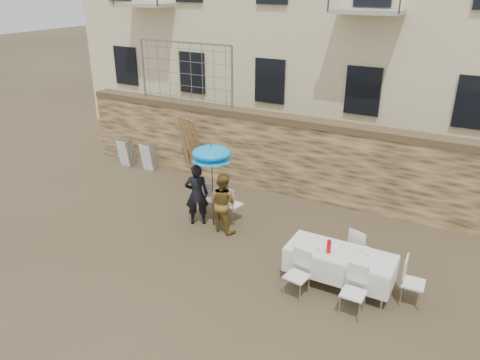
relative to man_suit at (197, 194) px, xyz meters
The scene contains 17 objects.
ground 2.39m from the man_suit, 69.89° to the right, with size 80.00×80.00×0.00m, color brown.
stone_wall 3.00m from the man_suit, 74.91° to the left, with size 13.00×0.50×2.20m, color olive.
chain_link_fence 4.31m from the man_suit, 127.67° to the left, with size 3.20×0.06×1.80m, color gray, non-canonical shape.
man_suit is the anchor object (origin of this frame).
woman_dress 0.75m from the man_suit, ahead, with size 0.72×0.56×1.49m, color #AA8134.
umbrella 1.14m from the man_suit, 14.04° to the left, with size 0.98×0.98×1.97m.
couple_chair_left 0.64m from the man_suit, 90.00° to the left, with size 0.48×0.48×0.96m, color white, non-canonical shape.
couple_chair_right 0.95m from the man_suit, 38.16° to the left, with size 0.48×0.48×0.96m, color white, non-canonical shape.
banquet_table 4.01m from the man_suit, 11.77° to the right, with size 2.10×0.85×0.78m.
soda_bottle 3.85m from the man_suit, 14.56° to the right, with size 0.09×0.09×0.26m, color red.
table_chair_front_left 3.69m from the man_suit, 25.25° to the right, with size 0.48×0.48×0.96m, color white, non-canonical shape.
table_chair_front_right 4.70m from the man_suit, 19.51° to the right, with size 0.48×0.48×0.96m, color white, non-canonical shape.
table_chair_back 4.14m from the man_suit, ahead, with size 0.48×0.48×0.96m, color white, non-canonical shape.
table_chair_side 5.38m from the man_suit, ahead, with size 0.48×0.48×0.96m, color white, non-canonical shape.
chair_stack_left 4.91m from the man_suit, 150.88° to the left, with size 0.46×0.47×0.92m, color white, non-canonical shape.
chair_stack_right 4.15m from the man_suit, 144.80° to the left, with size 0.46×0.40×0.92m, color white, non-canonical shape.
wood_planks 3.03m from the man_suit, 125.93° to the left, with size 0.70×0.20×2.00m, color #A37749, non-canonical shape.
Camera 1 is at (5.20, -6.53, 5.68)m, focal length 35.00 mm.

